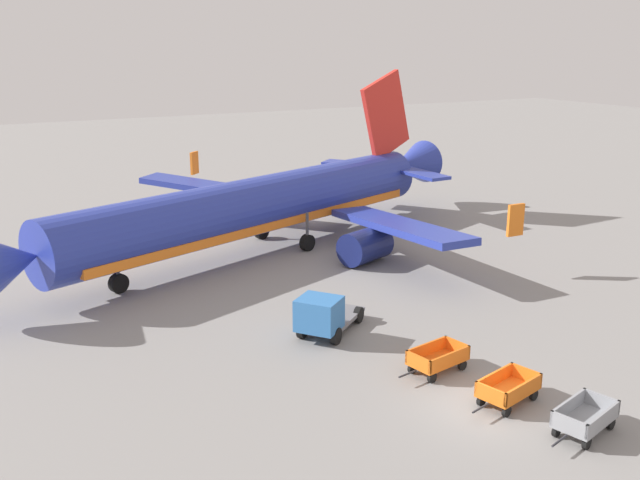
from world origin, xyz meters
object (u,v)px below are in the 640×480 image
(baggage_cart_second_in_row, at_px, (508,389))
(service_truck_beside_carts, at_px, (323,315))
(airplane, at_px, (268,205))
(baggage_cart_nearest, at_px, (585,418))
(baggage_cart_third_in_row, at_px, (438,358))

(baggage_cart_second_in_row, bearing_deg, service_truck_beside_carts, 110.28)
(airplane, height_order, service_truck_beside_carts, airplane)
(airplane, height_order, baggage_cart_nearest, airplane)
(airplane, bearing_deg, baggage_cart_second_in_row, -90.89)
(airplane, relative_size, baggage_cart_second_in_row, 10.06)
(baggage_cart_third_in_row, bearing_deg, baggage_cart_nearest, -75.53)
(baggage_cart_nearest, relative_size, baggage_cart_third_in_row, 1.00)
(airplane, distance_m, baggage_cart_nearest, 26.73)
(baggage_cart_nearest, height_order, service_truck_beside_carts, service_truck_beside_carts)
(baggage_cart_nearest, relative_size, baggage_cart_second_in_row, 1.00)
(airplane, bearing_deg, baggage_cart_third_in_row, -93.20)
(baggage_cart_third_in_row, bearing_deg, baggage_cart_second_in_row, -77.65)
(baggage_cart_second_in_row, distance_m, service_truck_beside_carts, 9.56)
(baggage_cart_second_in_row, xyz_separation_m, baggage_cart_third_in_row, (-0.76, 3.47, 0.00))
(service_truck_beside_carts, bearing_deg, baggage_cart_third_in_row, -65.06)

